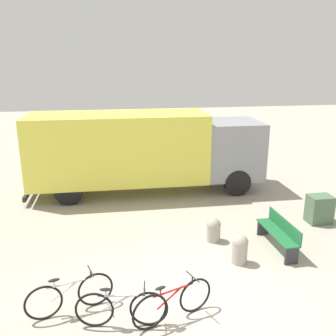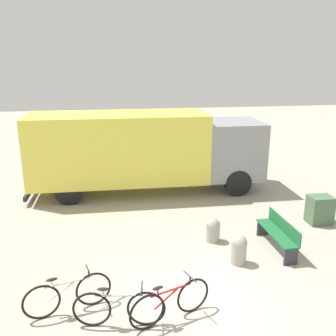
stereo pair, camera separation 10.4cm
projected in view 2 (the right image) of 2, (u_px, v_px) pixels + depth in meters
name	position (u px, v px, depth m)	size (l,w,h in m)	color
ground_plane	(192.00, 306.00, 7.48)	(60.00, 60.00, 0.00)	#A8A091
delivery_truck	(144.00, 148.00, 13.52)	(8.45, 2.28, 2.90)	#EAE04C
park_bench	(279.00, 232.00, 9.62)	(0.44, 1.71, 0.81)	#1E6638
bicycle_near	(68.00, 294.00, 7.23)	(1.66, 0.59, 0.81)	black
bicycle_middle	(119.00, 308.00, 6.84)	(1.70, 0.44, 0.81)	black
bicycle_far	(171.00, 302.00, 6.99)	(1.61, 0.69, 0.81)	black
bollard_near_bench	(239.00, 248.00, 8.95)	(0.38, 0.38, 0.74)	#9E998C
bollard_far_bench	(213.00, 229.00, 10.06)	(0.38, 0.38, 0.66)	#9E998C
utility_box	(320.00, 210.00, 11.15)	(0.69, 0.54, 0.84)	#4C6B4C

